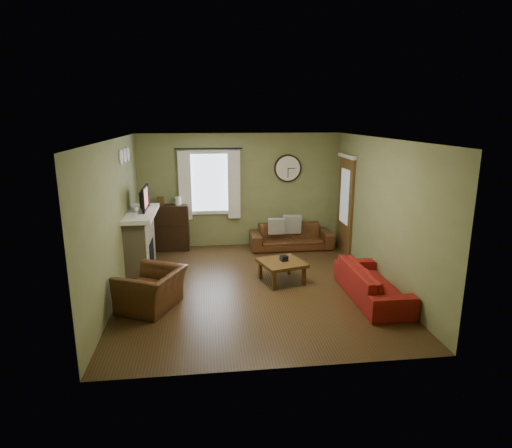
{
  "coord_description": "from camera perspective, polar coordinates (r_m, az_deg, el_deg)",
  "views": [
    {
      "loc": [
        -0.81,
        -7.12,
        2.96
      ],
      "look_at": [
        0.1,
        0.4,
        1.05
      ],
      "focal_mm": 30.0,
      "sensor_mm": 36.0,
      "label": 1
    }
  ],
  "objects": [
    {
      "name": "wine_glass_a",
      "position": [
        7.98,
        -15.69,
        1.44
      ],
      "size": [
        0.07,
        0.07,
        0.2
      ],
      "primitive_type": null,
      "color": "white",
      "rests_on": "mantel"
    },
    {
      "name": "wall_front",
      "position": [
        4.88,
        3.1,
        -5.76
      ],
      "size": [
        4.6,
        0.0,
        2.6
      ],
      "primitive_type": "cube",
      "color": "olive",
      "rests_on": "ground"
    },
    {
      "name": "floor",
      "position": [
        7.75,
        -0.38,
        -8.29
      ],
      "size": [
        4.6,
        5.2,
        0.0
      ],
      "primitive_type": "cube",
      "color": "#3C2915",
      "rests_on": "ground"
    },
    {
      "name": "firebox",
      "position": [
        8.76,
        -13.82,
        -3.96
      ],
      "size": [
        0.04,
        0.6,
        0.55
      ],
      "primitive_type": "cube",
      "color": "black",
      "rests_on": "fireplace"
    },
    {
      "name": "sofa_red",
      "position": [
        7.43,
        15.26,
        -7.57
      ],
      "size": [
        0.73,
        1.88,
        0.55
      ],
      "primitive_type": "imported",
      "rotation": [
        0.0,
        0.0,
        1.57
      ],
      "color": "maroon",
      "rests_on": "floor"
    },
    {
      "name": "window_pane",
      "position": [
        9.81,
        -6.22,
        5.52
      ],
      "size": [
        1.0,
        0.02,
        1.3
      ],
      "primitive_type": null,
      "color": "silver",
      "rests_on": "wall_back"
    },
    {
      "name": "curtain_left",
      "position": [
        9.73,
        -9.45,
        5.04
      ],
      "size": [
        0.28,
        0.04,
        1.55
      ],
      "primitive_type": "cube",
      "color": "white",
      "rests_on": "wall_back"
    },
    {
      "name": "sofa_brown",
      "position": [
        9.88,
        4.68,
        -1.68
      ],
      "size": [
        1.87,
        0.73,
        0.55
      ],
      "primitive_type": "imported",
      "color": "#452713",
      "rests_on": "floor"
    },
    {
      "name": "bookshelf",
      "position": [
        9.86,
        -11.47,
        -0.47
      ],
      "size": [
        0.87,
        0.37,
        1.04
      ],
      "primitive_type": null,
      "color": "black",
      "rests_on": "floor"
    },
    {
      "name": "wall_clock",
      "position": [
        9.92,
        4.27,
        7.41
      ],
      "size": [
        0.64,
        0.06,
        0.64
      ],
      "primitive_type": null,
      "color": "white",
      "rests_on": "wall_back"
    },
    {
      "name": "wine_glass_b",
      "position": [
        8.05,
        -15.6,
        1.53
      ],
      "size": [
        0.06,
        0.06,
        0.19
      ],
      "primitive_type": null,
      "color": "white",
      "rests_on": "mantel"
    },
    {
      "name": "door",
      "position": [
        9.67,
        11.82,
        2.47
      ],
      "size": [
        0.05,
        0.9,
        2.1
      ],
      "primitive_type": "cube",
      "color": "brown",
      "rests_on": "floor"
    },
    {
      "name": "tv",
      "position": [
        8.66,
        -15.03,
        2.98
      ],
      "size": [
        0.08,
        0.6,
        0.35
      ],
      "primitive_type": "imported",
      "rotation": [
        0.0,
        0.0,
        1.57
      ],
      "color": "black",
      "rests_on": "mantel"
    },
    {
      "name": "ceiling",
      "position": [
        7.17,
        -0.42,
        11.27
      ],
      "size": [
        4.6,
        5.2,
        0.0
      ],
      "primitive_type": "cube",
      "color": "white",
      "rests_on": "ground"
    },
    {
      "name": "curtain_right",
      "position": [
        9.74,
        -2.95,
        5.22
      ],
      "size": [
        0.28,
        0.04,
        1.55
      ],
      "primitive_type": "cube",
      "color": "white",
      "rests_on": "wall_back"
    },
    {
      "name": "wall_right",
      "position": [
        7.95,
        16.32,
        1.52
      ],
      "size": [
        0.0,
        5.2,
        2.6
      ],
      "primitive_type": "cube",
      "color": "olive",
      "rests_on": "ground"
    },
    {
      "name": "tissue_box",
      "position": [
        7.86,
        3.74,
        -4.88
      ],
      "size": [
        0.15,
        0.15,
        0.1
      ],
      "primitive_type": "cube",
      "rotation": [
        0.0,
        0.0,
        0.25
      ],
      "color": "black",
      "rests_on": "coffee_table"
    },
    {
      "name": "curtain_rod",
      "position": [
        9.62,
        -6.33,
        9.96
      ],
      "size": [
        0.03,
        0.03,
        1.5
      ],
      "primitive_type": "cylinder",
      "color": "black",
      "rests_on": "wall_back"
    },
    {
      "name": "pillow_right",
      "position": [
        9.67,
        2.75,
        -0.29
      ],
      "size": [
        0.37,
        0.12,
        0.36
      ],
      "primitive_type": "cube",
      "rotation": [
        0.0,
        0.0,
        -0.03
      ],
      "color": "#969B95",
      "rests_on": "sofa_brown"
    },
    {
      "name": "medallion_left",
      "position": [
        8.08,
        -17.55,
        8.47
      ],
      "size": [
        0.28,
        0.28,
        0.03
      ],
      "primitive_type": "cylinder",
      "color": "white",
      "rests_on": "wall_left"
    },
    {
      "name": "wall_back",
      "position": [
        9.89,
        -2.12,
        4.49
      ],
      "size": [
        4.6,
        0.0,
        2.6
      ],
      "primitive_type": "cube",
      "color": "olive",
      "rests_on": "ground"
    },
    {
      "name": "tv_screen",
      "position": [
        8.64,
        -14.53,
        3.36
      ],
      "size": [
        0.02,
        0.62,
        0.36
      ],
      "primitive_type": "cube",
      "color": "#994C3F",
      "rests_on": "mantel"
    },
    {
      "name": "pillow_left",
      "position": [
        9.87,
        4.82,
        -0.03
      ],
      "size": [
        0.43,
        0.16,
        0.42
      ],
      "primitive_type": "cube",
      "rotation": [
        0.0,
        0.0,
        -0.08
      ],
      "color": "#969B95",
      "rests_on": "sofa_brown"
    },
    {
      "name": "mantel",
      "position": [
        8.56,
        -15.21,
        1.38
      ],
      "size": [
        0.58,
        1.6,
        0.08
      ],
      "primitive_type": "cube",
      "color": "white",
      "rests_on": "fireplace"
    },
    {
      "name": "medallion_right",
      "position": [
        8.77,
        -16.74,
        8.92
      ],
      "size": [
        0.28,
        0.28,
        0.03
      ],
      "primitive_type": "cylinder",
      "color": "white",
      "rests_on": "wall_left"
    },
    {
      "name": "book",
      "position": [
        9.91,
        -10.96,
        2.27
      ],
      "size": [
        0.22,
        0.28,
        0.02
      ],
      "primitive_type": "imported",
      "rotation": [
        0.0,
        0.0,
        0.18
      ],
      "color": "#4D3416",
      "rests_on": "bookshelf"
    },
    {
      "name": "wall_left",
      "position": [
        7.46,
        -18.24,
        0.57
      ],
      "size": [
        0.0,
        5.2,
        2.6
      ],
      "primitive_type": "cube",
      "color": "olive",
      "rests_on": "ground"
    },
    {
      "name": "medallion_mid",
      "position": [
        8.43,
        -17.13,
        8.71
      ],
      "size": [
        0.28,
        0.28,
        0.03
      ],
      "primitive_type": "cylinder",
      "color": "white",
      "rests_on": "wall_left"
    },
    {
      "name": "coffee_table",
      "position": [
        7.9,
        3.45,
        -6.35
      ],
      "size": [
        0.92,
        0.92,
        0.4
      ],
      "primitive_type": null,
      "rotation": [
        0.0,
        0.0,
        0.28
      ],
      "color": "#4D3416",
      "rests_on": "floor"
    },
    {
      "name": "armchair",
      "position": [
        7.0,
        -13.77,
        -8.48
      ],
      "size": [
        1.17,
        1.23,
        0.63
      ],
      "primitive_type": "imported",
      "rotation": [
        0.0,
        0.0,
        -2.01
      ],
      "color": "#452713",
      "rests_on": "floor"
    },
    {
      "name": "fireplace",
      "position": [
        8.71,
        -15.15,
        -2.42
      ],
      "size": [
        0.4,
        1.4,
        1.1
      ],
      "primitive_type": "cube",
      "color": "tan",
      "rests_on": "floor"
    }
  ]
}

